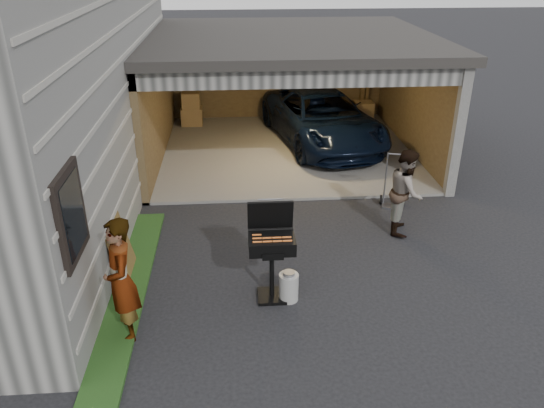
{
  "coord_description": "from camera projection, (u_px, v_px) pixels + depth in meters",
  "views": [
    {
      "loc": [
        -0.57,
        -6.32,
        4.77
      ],
      "look_at": [
        -0.03,
        1.05,
        1.15
      ],
      "focal_mm": 35.0,
      "sensor_mm": 36.0,
      "label": 1
    }
  ],
  "objects": [
    {
      "name": "woman",
      "position": [
        121.0,
        281.0,
        6.83
      ],
      "size": [
        0.59,
        0.74,
        1.75
      ],
      "primitive_type": "imported",
      "rotation": [
        0.0,
        0.0,
        -1.27
      ],
      "color": "silver",
      "rests_on": "ground"
    },
    {
      "name": "ground",
      "position": [
        279.0,
        305.0,
        7.8
      ],
      "size": [
        80.0,
        80.0,
        0.0
      ],
      "primitive_type": "plane",
      "color": "black",
      "rests_on": "ground"
    },
    {
      "name": "plywood_panel",
      "position": [
        121.0,
        250.0,
        8.26
      ],
      "size": [
        0.25,
        0.89,
        0.98
      ],
      "primitive_type": "cube",
      "rotation": [
        0.0,
        -0.21,
        0.0
      ],
      "color": "brown",
      "rests_on": "ground"
    },
    {
      "name": "bbq_grill",
      "position": [
        272.0,
        246.0,
        7.62
      ],
      "size": [
        0.66,
        0.58,
        1.48
      ],
      "color": "black",
      "rests_on": "ground"
    },
    {
      "name": "garage",
      "position": [
        287.0,
        75.0,
        13.11
      ],
      "size": [
        6.8,
        6.3,
        2.9
      ],
      "color": "#605E59",
      "rests_on": "ground"
    },
    {
      "name": "propane_tank",
      "position": [
        289.0,
        287.0,
        7.83
      ],
      "size": [
        0.36,
        0.36,
        0.44
      ],
      "primitive_type": "cylinder",
      "rotation": [
        0.0,
        0.0,
        0.28
      ],
      "color": "#B0B0AC",
      "rests_on": "ground"
    },
    {
      "name": "hand_truck",
      "position": [
        392.0,
        196.0,
        10.69
      ],
      "size": [
        0.49,
        0.43,
        1.12
      ],
      "rotation": [
        0.0,
        0.0,
        -0.25
      ],
      "color": "slate",
      "rests_on": "ground"
    },
    {
      "name": "man",
      "position": [
        406.0,
        191.0,
        9.51
      ],
      "size": [
        0.78,
        0.9,
        1.58
      ],
      "primitive_type": "imported",
      "rotation": [
        0.0,
        0.0,
        1.29
      ],
      "color": "#47261C",
      "rests_on": "ground"
    },
    {
      "name": "groundcover_strip",
      "position": [
        110.0,
        359.0,
        6.74
      ],
      "size": [
        0.5,
        8.0,
        0.06
      ],
      "primitive_type": "cube",
      "color": "#193814",
      "rests_on": "ground"
    },
    {
      "name": "minivan",
      "position": [
        322.0,
        120.0,
        13.8
      ],
      "size": [
        3.09,
        5.09,
        1.32
      ],
      "primitive_type": "imported",
      "rotation": [
        0.0,
        0.0,
        0.2
      ],
      "color": "black",
      "rests_on": "ground"
    }
  ]
}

